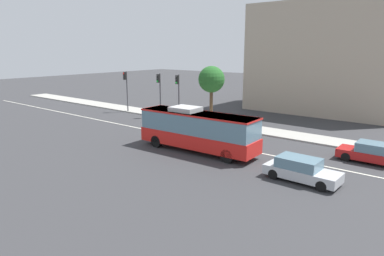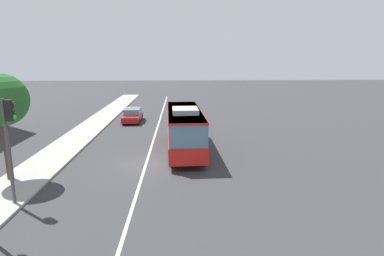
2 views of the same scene
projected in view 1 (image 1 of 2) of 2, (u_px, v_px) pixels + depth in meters
name	position (u px, v px, depth m)	size (l,w,h in m)	color
ground_plane	(188.00, 138.00, 31.39)	(160.00, 160.00, 0.00)	#333335
sidewalk_kerb	(228.00, 125.00, 36.49)	(80.00, 2.96, 0.14)	#9E9B93
lane_centre_line	(188.00, 138.00, 31.39)	(76.00, 0.16, 0.01)	silver
transit_bus	(197.00, 129.00, 27.06)	(10.09, 2.88, 3.46)	red
sedan_silver	(301.00, 170.00, 21.08)	(4.54, 1.91, 1.46)	#B7BABF
sedan_red	(373.00, 153.00, 24.47)	(4.50, 1.82, 1.46)	#B21919
traffic_light_near_corner	(126.00, 84.00, 43.72)	(0.34, 0.62, 5.20)	#47474C
traffic_light_mid_block	(178.00, 89.00, 38.48)	(0.34, 0.62, 5.20)	#47474C
traffic_light_far_corner	(159.00, 88.00, 40.07)	(0.32, 0.62, 5.20)	#47474C
street_tree_kerbside_left	(211.00, 80.00, 37.74)	(2.91, 2.91, 6.18)	#4C3823
office_block_background	(330.00, 58.00, 44.36)	(18.52, 12.12, 13.60)	tan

